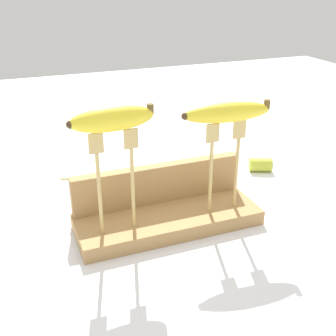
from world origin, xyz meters
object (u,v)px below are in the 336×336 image
Objects in this scene: fork_stand_right at (225,159)px; banana_raised_right at (227,112)px; fork_stand_left at (115,174)px; banana_chunk_near at (261,165)px; banana_raised_left at (112,119)px; fork_fallen_near at (106,178)px.

fork_stand_right is 1.05× the size of banana_raised_right.
fork_stand_right is (0.22, 0.00, -0.01)m from fork_stand_left.
fork_stand_left is at bearing -156.99° from banana_chunk_near.
fork_stand_right is 0.25m from banana_raised_left.
fork_stand_left is 1.16× the size of fork_fallen_near.
fork_stand_left is 0.10m from banana_raised_left.
banana_raised_left is 0.87× the size of banana_raised_right.
banana_raised_left is at bearing -98.54° from fork_fallen_near.
banana_chunk_near is (0.21, 0.18, -0.22)m from banana_raised_right.
banana_raised_left is (-0.22, -0.00, 0.11)m from fork_stand_right.
fork_fallen_near is at bearing 122.27° from fork_stand_right.
banana_chunk_near is at bearing 40.81° from fork_stand_right.
fork_stand_left is 0.22m from fork_stand_right.
banana_raised_left reaches higher than fork_stand_right.
banana_raised_left is 0.90× the size of fork_fallen_near.
fork_stand_right reaches higher than banana_chunk_near.
fork_stand_right reaches higher than fork_fallen_near.
banana_raised_right is (0.22, 0.00, -0.01)m from banana_raised_left.
banana_chunk_near is (0.21, 0.18, -0.12)m from fork_stand_right.
fork_fallen_near is (-0.18, 0.28, -0.23)m from banana_raised_right.
fork_stand_left is at bearing -180.00° from banana_raised_right.
fork_fallen_near is at bearing 81.47° from fork_stand_left.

